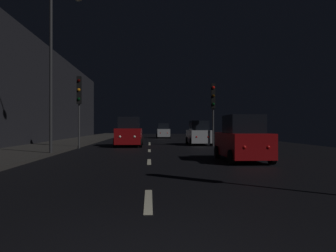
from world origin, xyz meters
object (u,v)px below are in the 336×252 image
(traffic_light_far_left, at_px, (79,96))
(car_approaching_headlights, at_px, (129,133))
(streetlamp_overhead, at_px, (59,50))
(car_distant_taillights, at_px, (163,131))
(car_parked_right_far, at_px, (199,134))
(car_parked_right_near, at_px, (242,140))
(traffic_light_far_right, at_px, (213,101))

(traffic_light_far_left, height_order, car_approaching_headlights, traffic_light_far_left)
(streetlamp_overhead, height_order, car_distant_taillights, streetlamp_overhead)
(streetlamp_overhead, relative_size, car_distant_taillights, 2.17)
(streetlamp_overhead, distance_m, car_parked_right_far, 13.97)
(streetlamp_overhead, bearing_deg, traffic_light_far_left, 92.04)
(traffic_light_far_left, height_order, car_parked_right_near, traffic_light_far_left)
(traffic_light_far_right, bearing_deg, car_approaching_headlights, -89.17)
(traffic_light_far_right, distance_m, car_approaching_headlights, 6.90)
(traffic_light_far_right, xyz_separation_m, traffic_light_far_left, (-9.76, -1.88, 0.15))
(traffic_light_far_left, height_order, car_distant_taillights, traffic_light_far_left)
(car_parked_right_near, height_order, car_parked_right_far, car_parked_right_near)
(traffic_light_far_left, xyz_separation_m, car_parked_right_near, (8.96, -8.97, -2.72))
(streetlamp_overhead, height_order, car_approaching_headlights, streetlamp_overhead)
(car_parked_right_near, relative_size, car_parked_right_far, 1.01)
(car_approaching_headlights, relative_size, car_parked_right_far, 1.12)
(traffic_light_far_left, xyz_separation_m, car_approaching_headlights, (3.32, 2.30, -2.62))
(car_distant_taillights, bearing_deg, car_approaching_headlights, 169.71)
(traffic_light_far_left, xyz_separation_m, streetlamp_overhead, (0.21, -5.86, 1.83))
(streetlamp_overhead, bearing_deg, traffic_light_far_right, 39.04)
(car_approaching_headlights, relative_size, car_distant_taillights, 1.14)
(streetlamp_overhead, xyz_separation_m, car_parked_right_near, (8.75, -3.11, -4.56))
(car_parked_right_far, relative_size, car_distant_taillights, 1.02)
(car_approaching_headlights, bearing_deg, car_parked_right_near, 26.58)
(car_parked_right_near, xyz_separation_m, car_parked_right_far, (0.00, 13.00, -0.01))
(traffic_light_far_left, distance_m, streetlamp_overhead, 6.14)
(traffic_light_far_left, bearing_deg, car_distant_taillights, 156.79)
(traffic_light_far_left, height_order, streetlamp_overhead, streetlamp_overhead)
(traffic_light_far_right, distance_m, streetlamp_overhead, 12.45)
(car_approaching_headlights, bearing_deg, traffic_light_far_right, 86.26)
(traffic_light_far_left, relative_size, streetlamp_overhead, 0.59)
(traffic_light_far_right, relative_size, traffic_light_far_left, 0.96)
(car_parked_right_far, bearing_deg, traffic_light_far_right, -159.64)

